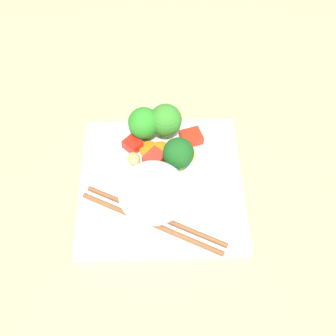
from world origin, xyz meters
TOP-DOWN VIEW (x-y plane):
  - ground_plane at (0.00, 0.00)cm, footprint 110.00×110.00cm
  - square_plate at (0.00, 0.00)cm, footprint 23.46×23.46cm
  - rice_mound at (-1.14, -4.40)cm, footprint 11.29×11.26cm
  - broccoli_floret_0 at (2.54, 2.08)cm, footprint 4.48×4.48cm
  - broccoli_floret_1 at (0.89, 8.62)cm, footprint 4.91×4.91cm
  - broccoli_floret_2 at (-2.39, 8.28)cm, footprint 4.79×4.79cm
  - carrot_slice_0 at (-1.70, 5.69)cm, footprint 3.95×3.95cm
  - carrot_slice_1 at (3.19, 6.24)cm, footprint 4.25×4.25cm
  - carrot_slice_2 at (0.36, 5.32)cm, footprint 4.13×4.13cm
  - carrot_slice_3 at (-1.83, 1.57)cm, footprint 3.53×3.53cm
  - pepper_chunk_0 at (-4.21, 6.25)cm, footprint 3.35×3.34cm
  - pepper_chunk_1 at (4.80, 7.44)cm, footprint 3.77×3.49cm
  - pepper_chunk_3 at (-0.90, 3.47)cm, footprint 3.78×3.83cm
  - chicken_piece_0 at (-4.02, 3.56)cm, footprint 2.46×2.82cm
  - chicken_piece_1 at (4.37, 4.13)cm, footprint 2.90×3.01cm
  - chicken_piece_2 at (0.56, 1.23)cm, footprint 3.01×3.17cm
  - chopstick_pair at (-1.22, -6.60)cm, footprint 19.73×11.36cm

SIDE VIEW (x-z plane):
  - ground_plane at x=0.00cm, z-range -2.00..0.00cm
  - square_plate at x=0.00cm, z-range 0.00..1.35cm
  - carrot_slice_3 at x=-1.83cm, z-range 1.35..1.77cm
  - carrot_slice_0 at x=-1.70cm, z-range 1.35..1.81cm
  - carrot_slice_1 at x=3.19cm, z-range 1.35..1.91cm
  - chopstick_pair at x=-1.22cm, z-range 1.35..2.06cm
  - carrot_slice_2 at x=0.36cm, z-range 1.35..2.12cm
  - chicken_piece_1 at x=4.37cm, z-range 1.35..2.74cm
  - chicken_piece_0 at x=-4.02cm, z-range 1.35..2.80cm
  - pepper_chunk_0 at x=-4.21cm, z-range 1.35..2.89cm
  - pepper_chunk_1 at x=4.80cm, z-range 1.35..2.91cm
  - pepper_chunk_3 at x=-0.90cm, z-range 1.35..2.93cm
  - chicken_piece_2 at x=0.56cm, z-range 1.35..3.29cm
  - broccoli_floret_2 at x=-2.39cm, z-range 1.71..7.52cm
  - broccoli_floret_1 at x=0.89cm, z-range 1.77..7.85cm
  - rice_mound at x=-1.14cm, z-range 1.35..8.68cm
  - broccoli_floret_0 at x=2.54cm, z-range 1.99..8.11cm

